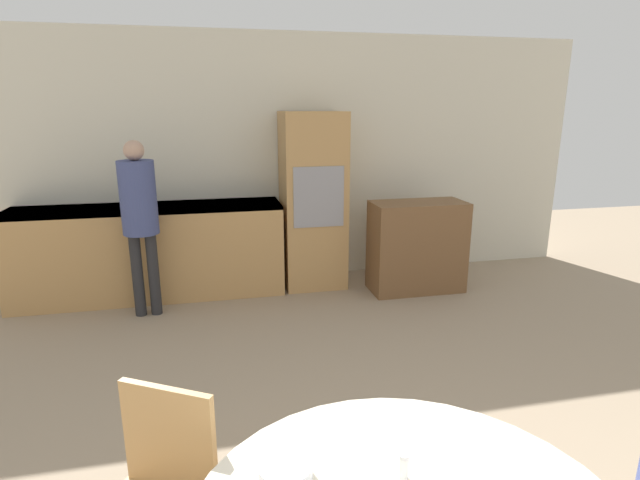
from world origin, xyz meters
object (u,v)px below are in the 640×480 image
at_px(sideboard, 417,247).
at_px(bowl_far, 285,471).
at_px(oven_unit, 313,201).
at_px(person_standing, 139,210).

xyz_separation_m(sideboard, bowl_far, (-1.86, -3.28, 0.29)).
xyz_separation_m(oven_unit, bowl_far, (-0.85, -3.70, -0.16)).
xyz_separation_m(person_standing, bowl_far, (0.80, -3.20, -0.24)).
height_order(sideboard, bowl_far, sideboard).
bearing_deg(person_standing, oven_unit, 16.88).
distance_m(sideboard, bowl_far, 3.78).
relative_size(sideboard, bowl_far, 5.44).
bearing_deg(sideboard, person_standing, -178.27).
height_order(oven_unit, bowl_far, oven_unit).
bearing_deg(oven_unit, sideboard, -22.74).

